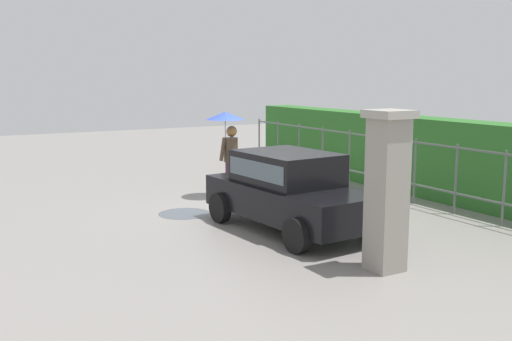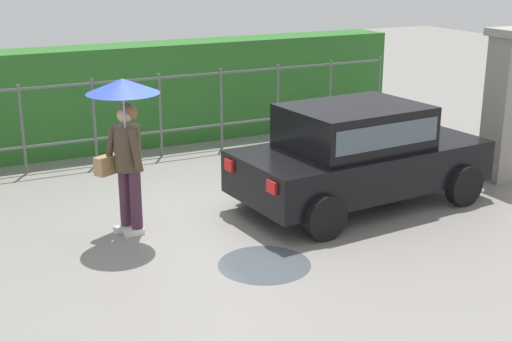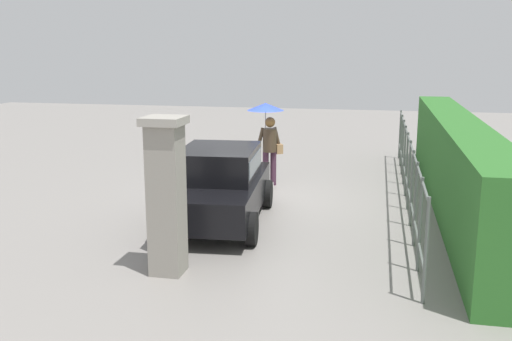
% 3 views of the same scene
% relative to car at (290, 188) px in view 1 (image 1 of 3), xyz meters
% --- Properties ---
extents(ground_plane, '(40.00, 40.00, 0.00)m').
position_rel_car_xyz_m(ground_plane, '(-1.71, 0.46, -0.80)').
color(ground_plane, gray).
extents(car, '(3.84, 2.09, 1.48)m').
position_rel_car_xyz_m(car, '(0.00, 0.00, 0.00)').
color(car, black).
rests_on(car, ground).
extents(pedestrian, '(0.91, 0.91, 2.06)m').
position_rel_car_xyz_m(pedestrian, '(-3.29, 0.37, 0.67)').
color(pedestrian, '#47283D').
rests_on(pedestrian, ground).
extents(gate_pillar, '(0.60, 0.60, 2.42)m').
position_rel_car_xyz_m(gate_pillar, '(2.73, -0.05, 0.44)').
color(gate_pillar, gray).
rests_on(gate_pillar, ground).
extents(fence_section, '(10.76, 0.05, 1.50)m').
position_rel_car_xyz_m(fence_section, '(-2.28, 3.72, 0.02)').
color(fence_section, '#59605B').
rests_on(fence_section, ground).
extents(hedge_row, '(11.71, 0.90, 1.90)m').
position_rel_car_xyz_m(hedge_row, '(-2.28, 4.71, 0.15)').
color(hedge_row, '#2D6B28').
rests_on(hedge_row, ground).
extents(puddle_near, '(1.11, 1.11, 0.00)m').
position_rel_car_xyz_m(puddle_near, '(-2.16, -1.27, -0.80)').
color(puddle_near, '#4C545B').
rests_on(puddle_near, ground).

